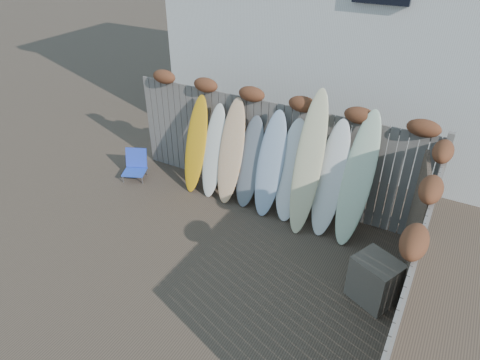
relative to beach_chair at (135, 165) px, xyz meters
The scene contains 15 objects.
ground 3.28m from the beach_chair, 30.00° to the right, with size 80.00×80.00×0.00m, color #493A2D.
back_fence 3.12m from the beach_chair, 14.68° to the left, with size 6.05×0.28×2.24m.
right_fence 6.05m from the beach_chair, 13.36° to the right, with size 0.28×4.40×2.24m.
beach_chair is the anchor object (origin of this frame).
wooden_crate 5.49m from the beach_chair, 10.48° to the right, with size 0.62×0.52×0.73m, color #423732.
lattice_panel 5.77m from the beach_chair, ahead, with size 0.06×1.34×2.00m, color #2E281C.
surfboard_0 1.58m from the beach_chair, 13.91° to the left, with size 0.46×0.07×2.01m, color #EDA214.
surfboard_1 1.94m from the beach_chair, 10.91° to the left, with size 0.45×0.07×1.91m, color silver.
surfboard_2 2.34m from the beach_chair, ahead, with size 0.51×0.07×2.10m, color #FFDC8E.
surfboard_3 2.68m from the beach_chair, ahead, with size 0.51×0.07×1.82m, color slate.
surfboard_4 3.14m from the beach_chair, ahead, with size 0.52×0.07×2.04m, color #A0B4CF.
surfboard_5 3.54m from the beach_chair, ahead, with size 0.52×0.07×1.95m, color white.
surfboard_6 3.93m from the beach_chair, ahead, with size 0.49×0.07×2.60m, color beige.
surfboard_7 4.27m from the beach_chair, ahead, with size 0.51×0.07×2.12m, color white.
surfboard_8 4.74m from the beach_chair, ahead, with size 0.50×0.07×2.39m, color silver.
Camera 1 is at (3.03, -4.26, 4.92)m, focal length 32.00 mm.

